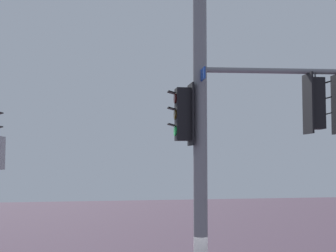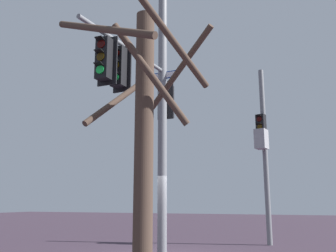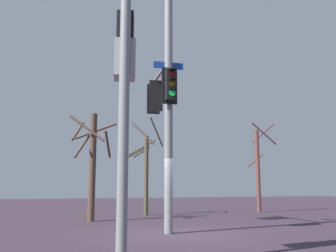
# 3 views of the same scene
# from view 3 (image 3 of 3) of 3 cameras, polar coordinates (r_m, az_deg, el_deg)

# --- Properties ---
(ground_plane) EXTENTS (80.00, 80.00, 0.00)m
(ground_plane) POSITION_cam_3_polar(r_m,az_deg,el_deg) (12.92, 1.39, -16.01)
(ground_plane) COLOR #362936
(main_signal_pole_assembly) EXTENTS (3.49, 4.87, 9.51)m
(main_signal_pole_assembly) POSITION_cam_3_polar(r_m,az_deg,el_deg) (14.10, -0.94, 5.77)
(main_signal_pole_assembly) COLOR slate
(main_signal_pole_assembly) RESTS_ON ground
(secondary_pole_assembly) EXTENTS (0.56, 0.81, 7.38)m
(secondary_pole_assembly) POSITION_cam_3_polar(r_m,az_deg,el_deg) (8.07, -6.54, 9.03)
(secondary_pole_assembly) COLOR slate
(secondary_pole_assembly) RESTS_ON ground
(bare_tree_behind_pole) EXTENTS (2.40, 2.44, 4.94)m
(bare_tree_behind_pole) POSITION_cam_3_polar(r_m,az_deg,el_deg) (17.91, -11.37, -5.09)
(bare_tree_behind_pole) COLOR #49372D
(bare_tree_behind_pole) RESTS_ON ground
(bare_tree_across_street) EXTENTS (1.96, 1.97, 5.34)m
(bare_tree_across_street) POSITION_cam_3_polar(r_m,az_deg,el_deg) (21.29, -3.34, -6.43)
(bare_tree_across_street) COLOR #474032
(bare_tree_across_street) RESTS_ON ground
(bare_tree_corner) EXTENTS (1.97, 1.99, 5.52)m
(bare_tree_corner) POSITION_cam_3_polar(r_m,az_deg,el_deg) (24.45, 13.45, -6.04)
(bare_tree_corner) COLOR brown
(bare_tree_corner) RESTS_ON ground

